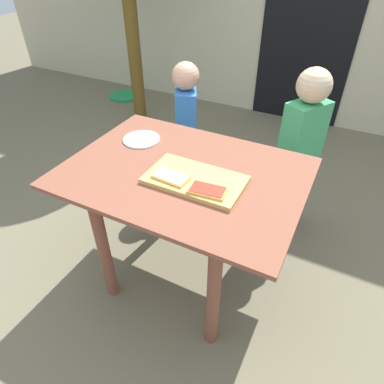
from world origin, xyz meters
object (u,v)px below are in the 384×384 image
Objects in this scene: dining_table at (184,194)px; child_left at (186,122)px; cutting_board at (195,180)px; pizza_slice_near_left at (171,177)px; child_right at (301,144)px; plate_white_left at (142,139)px; garden_hose_coil at (125,96)px; pizza_slice_near_right at (208,190)px.

dining_table is 1.13× the size of child_left.
cutting_board is at bearing -32.36° from dining_table.
dining_table is 0.86m from child_left.
pizza_slice_near_left is at bearing -66.02° from child_left.
child_right is (0.81, -0.07, 0.06)m from child_left.
dining_table is 0.40m from plate_white_left.
child_right is at bearing -30.34° from garden_hose_coil.
dining_table is at bearing -24.33° from plate_white_left.
pizza_slice_near_left is 0.43m from plate_white_left.
pizza_slice_near_right reaches higher than plate_white_left.
cutting_board reaches higher than dining_table.
pizza_slice_near_left is 0.43× the size of garden_hose_coil.
garden_hose_coil is (-2.38, 1.39, -0.62)m from child_right.
child_right is at bearing 62.56° from pizza_slice_near_left.
child_right is at bearing -5.15° from child_left.
pizza_slice_near_left is 0.98× the size of pizza_slice_near_right.
plate_white_left reaches higher than garden_hose_coil.
child_left is at bearing 174.85° from child_right.
dining_table is at bearing -62.72° from child_left.
pizza_slice_near_right is 0.44× the size of garden_hose_coil.
cutting_board is 0.11m from pizza_slice_near_left.
pizza_slice_near_right reaches higher than cutting_board.
child_left is at bearing 117.28° from dining_table.
cutting_board is at bearing -113.37° from child_right.
child_right reaches higher than pizza_slice_near_left.
dining_table is 0.27m from pizza_slice_near_right.
child_right reaches higher than child_left.
child_right is at bearing 66.63° from cutting_board.
child_left is 0.91× the size of child_right.
pizza_slice_near_right is at bearing -57.14° from child_left.
dining_table is at bearing -46.66° from garden_hose_coil.
plate_white_left is 2.64m from garden_hose_coil.
pizza_slice_near_left is 3.04m from garden_hose_coil.
garden_hose_coil is (-2.06, 2.14, -0.74)m from cutting_board.
child_right is at bearing 74.12° from pizza_slice_near_right.
pizza_slice_near_right is at bearing -34.15° from dining_table.
child_left is 2.56× the size of garden_hose_coil.
dining_table is 0.81m from child_right.
child_left is (-0.57, 0.89, -0.20)m from pizza_slice_near_right.
pizza_slice_near_right is 0.86m from child_right.
child_left reaches higher than plate_white_left.
dining_table is 1.03× the size of child_right.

